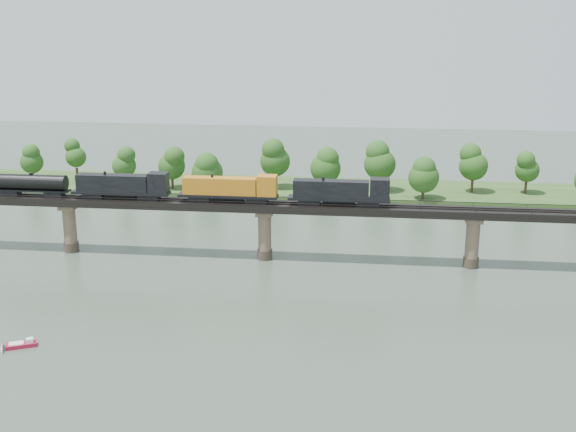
# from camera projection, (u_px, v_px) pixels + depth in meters

# --- Properties ---
(ground) EXTENTS (400.00, 400.00, 0.00)m
(ground) POSITION_uv_depth(u_px,v_px,m) (237.00, 321.00, 114.57)
(ground) COLOR #364537
(ground) RESTS_ON ground
(far_bank) EXTENTS (300.00, 24.00, 1.60)m
(far_bank) POSITION_uv_depth(u_px,v_px,m) (295.00, 189.00, 195.52)
(far_bank) COLOR #2C4A1D
(far_bank) RESTS_ON ground
(bridge) EXTENTS (236.00, 30.00, 11.50)m
(bridge) POSITION_uv_depth(u_px,v_px,m) (265.00, 233.00, 141.72)
(bridge) COLOR #473A2D
(bridge) RESTS_ON ground
(bridge_superstructure) EXTENTS (220.00, 4.90, 0.75)m
(bridge_superstructure) POSITION_uv_depth(u_px,v_px,m) (264.00, 201.00, 139.98)
(bridge_superstructure) COLOR black
(bridge_superstructure) RESTS_ON bridge
(far_treeline) EXTENTS (289.06, 17.54, 13.60)m
(far_treeline) POSITION_uv_depth(u_px,v_px,m) (262.00, 163.00, 189.96)
(far_treeline) COLOR #382619
(far_treeline) RESTS_ON far_bank
(freight_train) EXTENTS (79.15, 3.08, 5.45)m
(freight_train) POSITION_uv_depth(u_px,v_px,m) (193.00, 188.00, 140.93)
(freight_train) COLOR black
(freight_train) RESTS_ON bridge
(motorboat) EXTENTS (4.52, 3.19, 1.20)m
(motorboat) POSITION_uv_depth(u_px,v_px,m) (22.00, 344.00, 105.63)
(motorboat) COLOR #A41230
(motorboat) RESTS_ON ground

